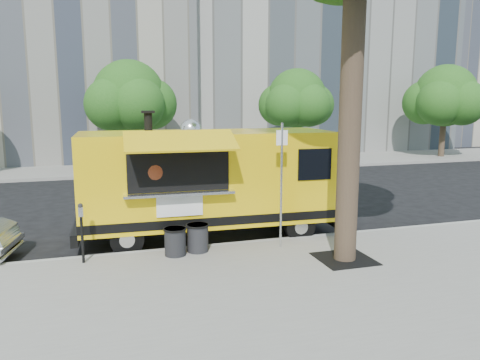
# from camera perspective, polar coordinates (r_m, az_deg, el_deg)

# --- Properties ---
(ground) EXTENTS (120.00, 120.00, 0.00)m
(ground) POSITION_cam_1_polar(r_m,az_deg,el_deg) (12.54, -4.38, -7.30)
(ground) COLOR black
(ground) RESTS_ON ground
(sidewalk) EXTENTS (60.00, 6.00, 0.15)m
(sidewalk) POSITION_cam_1_polar(r_m,az_deg,el_deg) (8.89, 1.35, -14.15)
(sidewalk) COLOR gray
(sidewalk) RESTS_ON ground
(curb) EXTENTS (60.00, 0.14, 0.16)m
(curb) POSITION_cam_1_polar(r_m,az_deg,el_deg) (11.66, -3.39, -8.25)
(curb) COLOR #999993
(curb) RESTS_ON ground
(far_sidewalk) EXTENTS (60.00, 5.00, 0.15)m
(far_sidewalk) POSITION_cam_1_polar(r_m,az_deg,el_deg) (25.60, -10.92, 1.53)
(far_sidewalk) COLOR gray
(far_sidewalk) RESTS_ON ground
(building_mid) EXTENTS (20.00, 14.00, 20.00)m
(building_mid) POSITION_cam_1_polar(r_m,az_deg,el_deg) (38.17, 6.22, 19.29)
(building_mid) COLOR gray
(building_mid) RESTS_ON ground
(building_right) EXTENTS (16.00, 12.00, 16.00)m
(building_right) POSITION_cam_1_polar(r_m,az_deg,el_deg) (48.51, 26.28, 13.94)
(building_right) COLOR #AAA18E
(building_right) RESTS_ON ground
(tree_well) EXTENTS (1.20, 1.20, 0.02)m
(tree_well) POSITION_cam_1_polar(r_m,az_deg,el_deg) (10.88, 12.62, -9.37)
(tree_well) COLOR black
(tree_well) RESTS_ON sidewalk
(far_tree_b) EXTENTS (3.60, 3.60, 5.50)m
(far_tree_b) POSITION_cam_1_polar(r_m,az_deg,el_deg) (24.47, -13.37, 9.90)
(far_tree_b) COLOR #33261C
(far_tree_b) RESTS_ON far_sidewalk
(far_tree_c) EXTENTS (3.24, 3.24, 5.21)m
(far_tree_c) POSITION_cam_1_polar(r_m,az_deg,el_deg) (26.32, 6.93, 9.82)
(far_tree_c) COLOR #33261C
(far_tree_c) RESTS_ON far_sidewalk
(far_tree_d) EXTENTS (3.78, 3.78, 5.64)m
(far_tree_d) POSITION_cam_1_polar(r_m,az_deg,el_deg) (31.83, 23.75, 9.37)
(far_tree_d) COLOR #33261C
(far_tree_d) RESTS_ON far_sidewalk
(sign_post) EXTENTS (0.28, 0.06, 3.00)m
(sign_post) POSITION_cam_1_polar(r_m,az_deg,el_deg) (11.11, 5.06, 0.26)
(sign_post) COLOR silver
(sign_post) RESTS_ON sidewalk
(parking_meter) EXTENTS (0.11, 0.11, 1.33)m
(parking_meter) POSITION_cam_1_polar(r_m,az_deg,el_deg) (10.73, -18.76, -5.33)
(parking_meter) COLOR black
(parking_meter) RESTS_ON sidewalk
(food_truck) EXTENTS (6.92, 3.27, 3.38)m
(food_truck) POSITION_cam_1_polar(r_m,az_deg,el_deg) (12.36, -4.07, 0.03)
(food_truck) COLOR yellow
(food_truck) RESTS_ON ground
(trash_bin_left) EXTENTS (0.53, 0.53, 0.64)m
(trash_bin_left) POSITION_cam_1_polar(r_m,az_deg,el_deg) (10.89, -7.91, -7.35)
(trash_bin_left) COLOR black
(trash_bin_left) RESTS_ON sidewalk
(trash_bin_right) EXTENTS (0.54, 0.54, 0.65)m
(trash_bin_right) POSITION_cam_1_polar(r_m,az_deg,el_deg) (11.10, -5.19, -6.93)
(trash_bin_right) COLOR black
(trash_bin_right) RESTS_ON sidewalk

